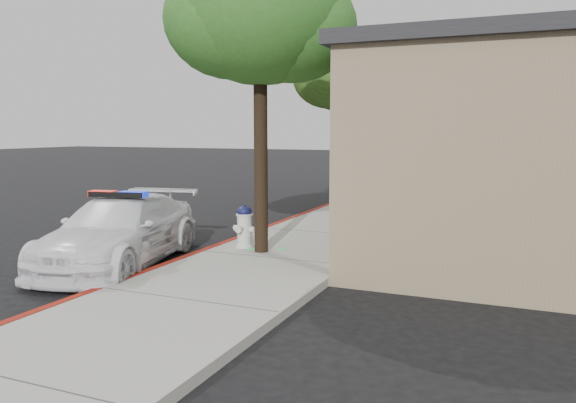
# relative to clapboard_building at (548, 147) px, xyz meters

# --- Properties ---
(ground) EXTENTS (120.00, 120.00, 0.00)m
(ground) POSITION_rel_clapboard_building_xyz_m (-6.69, -9.00, -2.13)
(ground) COLOR black
(ground) RESTS_ON ground
(sidewalk) EXTENTS (3.20, 60.00, 0.15)m
(sidewalk) POSITION_rel_clapboard_building_xyz_m (-5.09, -6.00, -2.05)
(sidewalk) COLOR gray
(sidewalk) RESTS_ON ground
(red_curb) EXTENTS (0.14, 60.00, 0.16)m
(red_curb) POSITION_rel_clapboard_building_xyz_m (-6.63, -6.00, -2.05)
(red_curb) COLOR #9B2310
(red_curb) RESTS_ON ground
(clapboard_building) EXTENTS (7.30, 20.89, 4.24)m
(clapboard_building) POSITION_rel_clapboard_building_xyz_m (0.00, 0.00, 0.00)
(clapboard_building) COLOR #827155
(clapboard_building) RESTS_ON ground
(police_car) EXTENTS (2.82, 4.91, 1.46)m
(police_car) POSITION_rel_clapboard_building_xyz_m (-7.77, -10.14, -1.45)
(police_car) COLOR white
(police_car) RESTS_ON ground
(fire_hydrant) EXTENTS (0.52, 0.45, 0.91)m
(fire_hydrant) POSITION_rel_clapboard_building_xyz_m (-5.96, -8.34, -1.52)
(fire_hydrant) COLOR silver
(fire_hydrant) RESTS_ON sidewalk
(street_tree_near) EXTENTS (3.65, 3.43, 6.27)m
(street_tree_near) POSITION_rel_clapboard_building_xyz_m (-5.44, -8.58, 2.70)
(street_tree_near) COLOR black
(street_tree_near) RESTS_ON sidewalk
(street_tree_mid) EXTENTS (3.09, 2.85, 5.44)m
(street_tree_mid) POSITION_rel_clapboard_building_xyz_m (-5.70, -2.39, 2.13)
(street_tree_mid) COLOR black
(street_tree_mid) RESTS_ON sidewalk
(street_tree_far) EXTENTS (3.25, 3.11, 5.87)m
(street_tree_far) POSITION_rel_clapboard_building_xyz_m (-5.95, 2.42, 2.44)
(street_tree_far) COLOR black
(street_tree_far) RESTS_ON sidewalk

